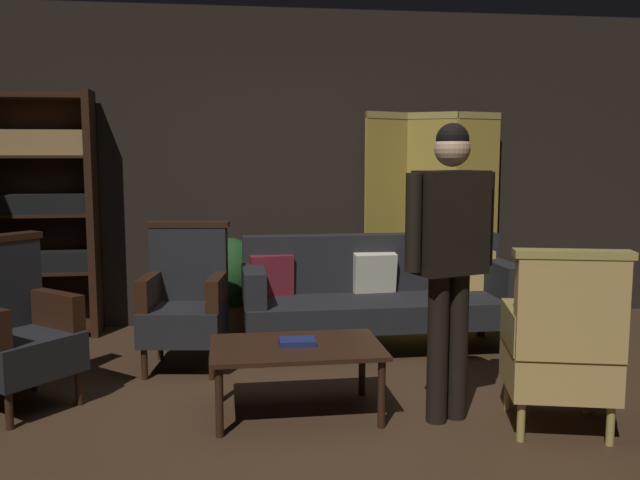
{
  "coord_description": "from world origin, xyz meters",
  "views": [
    {
      "loc": [
        -0.66,
        -3.79,
        1.54
      ],
      "look_at": [
        0.0,
        0.8,
        0.95
      ],
      "focal_mm": 38.67,
      "sensor_mm": 36.0,
      "label": 1
    }
  ],
  "objects_px": {
    "coffee_table": "(296,353)",
    "armchair_wing_right": "(13,328)",
    "bookshelf": "(41,209)",
    "velvet_couch": "(377,291)",
    "armchair_gilt_accent": "(561,345)",
    "folding_screen": "(431,214)",
    "armchair_wing_left": "(185,300)",
    "potted_plant": "(229,279)",
    "standing_figure": "(450,245)",
    "book_navy_cloth": "(297,342)"
  },
  "relations": [
    {
      "from": "coffee_table",
      "to": "armchair_wing_right",
      "type": "relative_size",
      "value": 0.96
    },
    {
      "from": "armchair_wing_right",
      "to": "bookshelf",
      "type": "bearing_deg",
      "value": 97.7
    },
    {
      "from": "velvet_couch",
      "to": "armchair_gilt_accent",
      "type": "xyz_separation_m",
      "value": [
        0.63,
        -1.8,
        0.04
      ]
    },
    {
      "from": "folding_screen",
      "to": "coffee_table",
      "type": "height_order",
      "value": "folding_screen"
    },
    {
      "from": "armchair_wing_left",
      "to": "potted_plant",
      "type": "bearing_deg",
      "value": 69.03
    },
    {
      "from": "coffee_table",
      "to": "standing_figure",
      "type": "bearing_deg",
      "value": -13.27
    },
    {
      "from": "potted_plant",
      "to": "book_navy_cloth",
      "type": "height_order",
      "value": "potted_plant"
    },
    {
      "from": "velvet_couch",
      "to": "book_navy_cloth",
      "type": "bearing_deg",
      "value": -120.48
    },
    {
      "from": "armchair_wing_left",
      "to": "armchair_gilt_accent",
      "type": "bearing_deg",
      "value": -35.22
    },
    {
      "from": "folding_screen",
      "to": "armchair_gilt_accent",
      "type": "relative_size",
      "value": 1.83
    },
    {
      "from": "bookshelf",
      "to": "armchair_gilt_accent",
      "type": "distance_m",
      "value": 4.23
    },
    {
      "from": "folding_screen",
      "to": "armchair_gilt_accent",
      "type": "distance_m",
      "value": 2.6
    },
    {
      "from": "potted_plant",
      "to": "armchair_gilt_accent",
      "type": "bearing_deg",
      "value": -52.53
    },
    {
      "from": "bookshelf",
      "to": "potted_plant",
      "type": "distance_m",
      "value": 1.67
    },
    {
      "from": "standing_figure",
      "to": "armchair_wing_right",
      "type": "bearing_deg",
      "value": 167.29
    },
    {
      "from": "potted_plant",
      "to": "velvet_couch",
      "type": "bearing_deg",
      "value": -24.43
    },
    {
      "from": "bookshelf",
      "to": "velvet_couch",
      "type": "height_order",
      "value": "bookshelf"
    },
    {
      "from": "bookshelf",
      "to": "coffee_table",
      "type": "bearing_deg",
      "value": -47.54
    },
    {
      "from": "standing_figure",
      "to": "potted_plant",
      "type": "relative_size",
      "value": 2.05
    },
    {
      "from": "bookshelf",
      "to": "potted_plant",
      "type": "height_order",
      "value": "bookshelf"
    },
    {
      "from": "folding_screen",
      "to": "book_navy_cloth",
      "type": "distance_m",
      "value": 2.6
    },
    {
      "from": "coffee_table",
      "to": "potted_plant",
      "type": "xyz_separation_m",
      "value": [
        -0.37,
        1.87,
        0.11
      ]
    },
    {
      "from": "armchair_gilt_accent",
      "to": "standing_figure",
      "type": "relative_size",
      "value": 0.61
    },
    {
      "from": "potted_plant",
      "to": "bookshelf",
      "type": "bearing_deg",
      "value": 172.02
    },
    {
      "from": "folding_screen",
      "to": "velvet_couch",
      "type": "bearing_deg",
      "value": -131.41
    },
    {
      "from": "armchair_gilt_accent",
      "to": "armchair_wing_right",
      "type": "relative_size",
      "value": 1.0
    },
    {
      "from": "bookshelf",
      "to": "armchair_wing_left",
      "type": "height_order",
      "value": "bookshelf"
    },
    {
      "from": "armchair_gilt_accent",
      "to": "armchair_wing_right",
      "type": "xyz_separation_m",
      "value": [
        -3.09,
        0.82,
        0.0
      ]
    },
    {
      "from": "folding_screen",
      "to": "coffee_table",
      "type": "distance_m",
      "value": 2.63
    },
    {
      "from": "folding_screen",
      "to": "armchair_gilt_accent",
      "type": "bearing_deg",
      "value": -90.95
    },
    {
      "from": "armchair_wing_right",
      "to": "potted_plant",
      "type": "relative_size",
      "value": 1.25
    },
    {
      "from": "coffee_table",
      "to": "armchair_gilt_accent",
      "type": "relative_size",
      "value": 0.96
    },
    {
      "from": "coffee_table",
      "to": "potted_plant",
      "type": "relative_size",
      "value": 1.2
    },
    {
      "from": "bookshelf",
      "to": "armchair_wing_right",
      "type": "height_order",
      "value": "bookshelf"
    },
    {
      "from": "bookshelf",
      "to": "armchair_wing_left",
      "type": "xyz_separation_m",
      "value": [
        1.22,
        -1.06,
        -0.59
      ]
    },
    {
      "from": "velvet_couch",
      "to": "standing_figure",
      "type": "xyz_separation_m",
      "value": [
        0.06,
        -1.55,
        0.57
      ]
    },
    {
      "from": "potted_plant",
      "to": "armchair_wing_right",
      "type": "bearing_deg",
      "value": -131.14
    },
    {
      "from": "armchair_wing_right",
      "to": "standing_figure",
      "type": "distance_m",
      "value": 2.65
    },
    {
      "from": "armchair_gilt_accent",
      "to": "book_navy_cloth",
      "type": "bearing_deg",
      "value": 161.55
    },
    {
      "from": "bookshelf",
      "to": "armchair_wing_left",
      "type": "relative_size",
      "value": 1.97
    },
    {
      "from": "bookshelf",
      "to": "coffee_table",
      "type": "relative_size",
      "value": 2.05
    },
    {
      "from": "armchair_wing_left",
      "to": "armchair_wing_right",
      "type": "bearing_deg",
      "value": -146.21
    },
    {
      "from": "armchair_wing_left",
      "to": "potted_plant",
      "type": "xyz_separation_m",
      "value": [
        0.32,
        0.84,
        -0.01
      ]
    },
    {
      "from": "book_navy_cloth",
      "to": "bookshelf",
      "type": "bearing_deg",
      "value": 132.8
    },
    {
      "from": "armchair_wing_left",
      "to": "standing_figure",
      "type": "bearing_deg",
      "value": -38.69
    },
    {
      "from": "armchair_gilt_accent",
      "to": "book_navy_cloth",
      "type": "height_order",
      "value": "armchair_gilt_accent"
    },
    {
      "from": "book_navy_cloth",
      "to": "armchair_gilt_accent",
      "type": "bearing_deg",
      "value": -18.45
    },
    {
      "from": "folding_screen",
      "to": "bookshelf",
      "type": "xyz_separation_m",
      "value": [
        -3.37,
        -0.02,
        0.09
      ]
    },
    {
      "from": "potted_plant",
      "to": "standing_figure",
      "type": "bearing_deg",
      "value": -59.56
    },
    {
      "from": "bookshelf",
      "to": "book_navy_cloth",
      "type": "relative_size",
      "value": 9.77
    }
  ]
}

